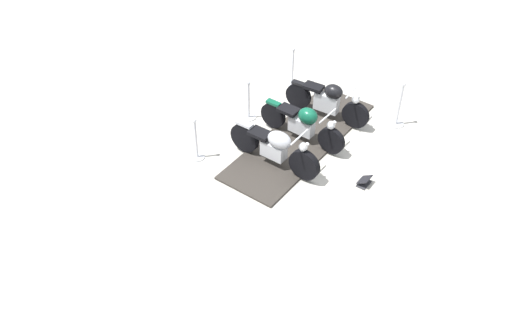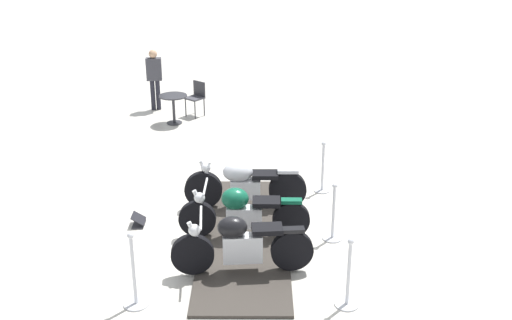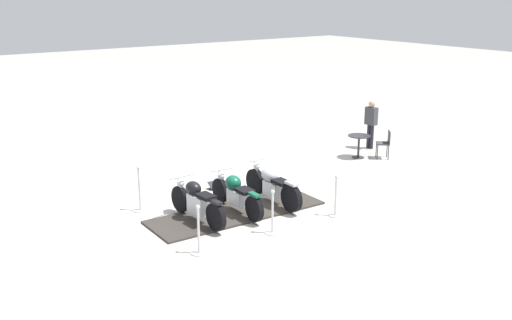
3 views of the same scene
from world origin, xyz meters
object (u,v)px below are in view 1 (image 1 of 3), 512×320
stanchion_left_front (197,145)px  stanchion_left_rear (292,73)px  motorcycle_black (328,100)px  motorcycle_chrome (275,147)px  info_placard (364,182)px  motorcycle_forest (303,123)px  stanchion_right_rear (398,112)px  stanchion_left_mid (249,107)px

stanchion_left_front → stanchion_left_rear: size_ratio=0.97×
stanchion_left_rear → stanchion_left_front: bearing=178.4°
motorcycle_black → stanchion_left_front: size_ratio=2.07×
motorcycle_chrome → info_placard: size_ratio=6.51×
stanchion_left_front → info_placard: bearing=-68.8°
stanchion_left_front → info_placard: stanchion_left_front is taller
motorcycle_forest → stanchion_right_rear: stanchion_right_rear is taller
stanchion_left_mid → stanchion_right_rear: 3.46m
motorcycle_forest → stanchion_right_rear: bearing=53.0°
stanchion_left_mid → motorcycle_black: bearing=-56.1°
stanchion_left_front → stanchion_right_rear: stanchion_right_rear is taller
motorcycle_chrome → stanchion_right_rear: size_ratio=1.94×
stanchion_left_front → stanchion_left_rear: 3.68m
stanchion_left_front → info_placard: size_ratio=3.04×
stanchion_right_rear → stanchion_left_rear: bearing=88.4°
motorcycle_black → stanchion_left_rear: bearing=148.2°
motorcycle_chrome → info_placard: 1.96m
motorcycle_forest → info_placard: bearing=-13.4°
motorcycle_black → stanchion_right_rear: stanchion_right_rear is taller
motorcycle_forest → stanchion_left_front: (-1.80, 1.55, -0.16)m
stanchion_left_rear → stanchion_right_rear: bearing=-91.6°
motorcycle_black → motorcycle_chrome: bearing=-94.5°
motorcycle_black → stanchion_left_mid: (-1.03, 1.53, -0.21)m
motorcycle_forest → motorcycle_black: bearing=91.0°
motorcycle_forest → stanchion_right_rear: 2.33m
stanchion_left_front → motorcycle_forest: bearing=-40.8°
motorcycle_chrome → motorcycle_black: 2.13m
stanchion_left_rear → info_placard: 4.03m
stanchion_left_rear → motorcycle_chrome: bearing=-154.4°
motorcycle_forest → stanchion_left_front: 2.38m
stanchion_left_mid → info_placard: (-0.55, -3.29, -0.25)m
stanchion_left_front → stanchion_right_rear: bearing=-40.1°
stanchion_left_rear → motorcycle_forest: bearing=-142.4°
stanchion_right_rear → motorcycle_forest: bearing=140.7°
motorcycle_forest → stanchion_left_rear: bearing=129.9°
motorcycle_forest → info_placard: 1.91m
stanchion_left_mid → stanchion_left_front: (-1.84, 0.05, 0.03)m
info_placard → stanchion_left_rear: bearing=-124.8°
stanchion_left_rear → stanchion_right_rear: size_ratio=0.93×
motorcycle_forest → stanchion_right_rear: (1.80, -1.47, -0.16)m
motorcycle_chrome → stanchion_left_front: bearing=-152.8°
motorcycle_chrome → stanchion_left_rear: bearing=116.9°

